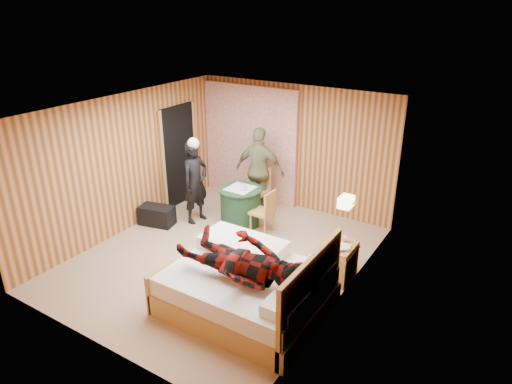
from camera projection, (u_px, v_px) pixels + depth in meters
The scene contains 23 objects.
floor at pixel (222, 257), 7.62m from camera, with size 4.20×5.00×0.01m, color tan.
ceiling at pixel (217, 109), 6.64m from camera, with size 4.20×5.00×0.01m, color silver.
wall_back at pixel (294, 147), 9.08m from camera, with size 4.20×0.02×2.50m, color #CC844E.
wall_left at pixel (125, 164), 8.16m from camera, with size 0.02×5.00×2.50m, color #CC844E.
wall_right at pixel (346, 220), 6.10m from camera, with size 0.02×5.00×2.50m, color #CC844E.
curtain at pixel (250, 143), 9.54m from camera, with size 2.20×0.08×2.40m, color beige.
doorway at pixel (179, 156), 9.32m from camera, with size 0.06×0.90×2.05m, color black.
wall_lamp at pixel (346, 202), 6.52m from camera, with size 0.26×0.24×0.16m.
bed at pixel (249, 287), 6.25m from camera, with size 2.12×1.67×1.15m.
nightstand at pixel (339, 261), 6.95m from camera, with size 0.43×0.59×0.57m.
round_table at pixel (241, 206), 8.64m from camera, with size 0.82×0.82×0.73m.
chair_far at pixel (259, 186), 9.08m from camera, with size 0.42×0.42×0.93m.
chair_near at pixel (266, 209), 8.21m from camera, with size 0.39×0.39×0.84m.
duffel_bag at pixel (157, 215), 8.66m from camera, with size 0.65×0.35×0.37m, color black.
sneaker_left at pixel (228, 234), 8.22m from camera, with size 0.30×0.12×0.14m, color white.
sneaker_right at pixel (233, 230), 8.38m from camera, with size 0.27×0.11×0.12m, color white.
woman_standing at pixel (195, 182), 8.58m from camera, with size 0.58×0.38×1.59m, color black.
man_at_table at pixel (260, 170), 8.98m from camera, with size 1.01×0.42×1.72m, color olive.
man_on_bed at pixel (241, 252), 5.79m from camera, with size 1.77×0.67×0.86m, color #690E0A.
book_lower at pixel (339, 246), 6.80m from camera, with size 0.17×0.22×0.02m, color white.
book_upper at pixel (339, 245), 6.79m from camera, with size 0.16×0.22×0.02m, color white.
cup_nightstand at pixel (344, 239), 6.92m from camera, with size 0.10×0.10×0.09m, color white.
cup_table at pixel (243, 188), 8.39m from camera, with size 0.12×0.12×0.10m, color white.
Camera 1 is at (3.99, -5.28, 3.97)m, focal length 32.00 mm.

